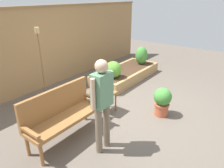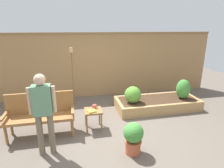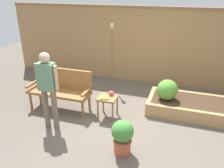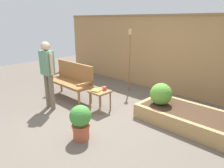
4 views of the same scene
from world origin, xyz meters
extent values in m
plane|color=#60564C|center=(0.00, 0.00, 0.00)|extent=(14.00, 14.00, 0.00)
cube|color=#A37A4C|center=(0.00, 2.60, 1.05)|extent=(8.40, 0.10, 2.10)
cube|color=olive|center=(0.00, 2.60, 2.13)|extent=(8.40, 0.14, 0.06)
cylinder|color=#936033|center=(-0.81, 0.48, 0.20)|extent=(0.06, 0.06, 0.40)
cylinder|color=#936033|center=(-0.81, 0.12, 0.20)|extent=(0.06, 0.06, 0.40)
cylinder|color=#936033|center=(-2.13, 0.48, 0.20)|extent=(0.06, 0.06, 0.40)
cylinder|color=#936033|center=(-2.13, 0.12, 0.20)|extent=(0.06, 0.06, 0.40)
cube|color=#936033|center=(-1.47, 0.30, 0.43)|extent=(1.44, 0.48, 0.06)
cube|color=#936033|center=(-1.47, 0.51, 0.70)|extent=(1.44, 0.06, 0.48)
cube|color=#936033|center=(-2.16, 0.30, 0.56)|extent=(0.06, 0.48, 0.04)
cube|color=#936033|center=(-0.78, 0.30, 0.56)|extent=(0.06, 0.48, 0.04)
cylinder|color=olive|center=(-0.16, 0.51, 0.22)|extent=(0.04, 0.04, 0.44)
cylinder|color=olive|center=(-0.16, 0.18, 0.22)|extent=(0.04, 0.04, 0.44)
cylinder|color=olive|center=(-0.49, 0.51, 0.22)|extent=(0.04, 0.04, 0.44)
cylinder|color=olive|center=(-0.49, 0.18, 0.22)|extent=(0.04, 0.04, 0.44)
cube|color=olive|center=(-0.32, 0.35, 0.46)|extent=(0.40, 0.40, 0.04)
cylinder|color=#CC4C47|center=(-0.28, 0.45, 0.52)|extent=(0.09, 0.09, 0.08)
torus|color=#CC4C47|center=(-0.23, 0.45, 0.52)|extent=(0.06, 0.01, 0.06)
cube|color=gold|center=(-0.36, 0.26, 0.50)|extent=(0.21, 0.20, 0.03)
cylinder|color=#B75638|center=(0.31, -0.69, 0.12)|extent=(0.28, 0.28, 0.23)
cylinder|color=#B75638|center=(0.31, -0.69, 0.25)|extent=(0.32, 0.32, 0.04)
sphere|color=#428938|center=(0.31, -0.69, 0.44)|extent=(0.38, 0.38, 0.38)
cube|color=#AD8451|center=(1.65, 0.65, 0.15)|extent=(2.40, 0.09, 0.30)
cube|color=#AD8451|center=(1.65, 1.56, 0.15)|extent=(2.40, 0.09, 0.30)
cube|color=#AD8451|center=(0.49, 1.11, 0.15)|extent=(0.09, 0.82, 0.30)
cube|color=#AD8451|center=(2.80, 1.11, 0.15)|extent=(0.09, 0.82, 0.30)
cube|color=#422D1E|center=(1.65, 1.11, 0.15)|extent=(2.22, 0.82, 0.30)
cylinder|color=brown|center=(0.85, 1.00, 0.33)|extent=(0.04, 0.04, 0.06)
sphere|color=#569333|center=(0.85, 1.00, 0.53)|extent=(0.46, 0.46, 0.46)
cylinder|color=brown|center=(2.39, 1.00, 0.33)|extent=(0.04, 0.04, 0.06)
ellipsoid|color=#428938|center=(2.39, 1.00, 0.59)|extent=(0.39, 0.39, 0.57)
cylinder|color=brown|center=(-0.74, 1.89, 0.81)|extent=(0.03, 0.03, 1.62)
cylinder|color=tan|center=(-0.74, 1.89, 1.69)|extent=(0.10, 0.10, 0.13)
cylinder|color=#70604C|center=(-1.17, -0.37, 0.41)|extent=(0.11, 0.11, 0.82)
cylinder|color=#70604C|center=(-1.37, -0.37, 0.41)|extent=(0.11, 0.11, 0.82)
cube|color=#5B8966|center=(-1.27, -0.37, 1.09)|extent=(0.32, 0.20, 0.54)
cylinder|color=tan|center=(-1.07, -0.37, 1.09)|extent=(0.07, 0.07, 0.49)
cylinder|color=tan|center=(-1.47, -0.37, 1.09)|extent=(0.07, 0.07, 0.49)
sphere|color=tan|center=(-1.27, -0.37, 1.46)|extent=(0.20, 0.20, 0.20)
camera|label=1|loc=(-3.45, -2.20, 2.40)|focal=33.53mm
camera|label=2|loc=(-0.70, -3.53, 2.29)|focal=29.51mm
camera|label=3|loc=(1.15, -3.78, 2.67)|focal=36.92mm
camera|label=4|loc=(2.94, -2.64, 2.03)|focal=33.24mm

